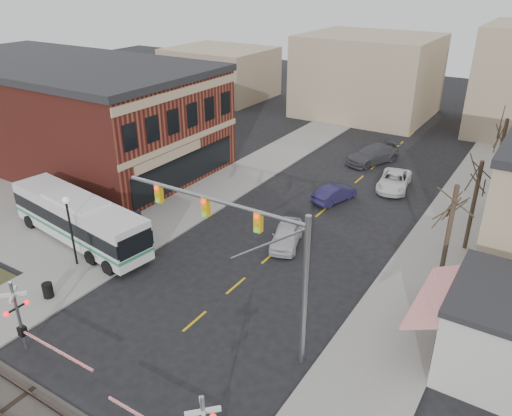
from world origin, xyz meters
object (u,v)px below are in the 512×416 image
at_px(traffic_signal_mast, 252,244).
at_px(trash_bin, 48,290).
at_px(car_d, 373,154).
at_px(pedestrian_far, 140,222).
at_px(car_c, 394,181).
at_px(street_lamp, 69,218).
at_px(car_b, 334,194).
at_px(car_a, 286,235).
at_px(transit_bus, 79,219).
at_px(pedestrian_near, 116,244).
at_px(rr_crossing_west, 24,320).

relative_size(traffic_signal_mast, trash_bin, 11.68).
distance_m(car_d, pedestrian_far, 24.79).
relative_size(car_c, pedestrian_far, 2.87).
relative_size(car_d, pedestrian_far, 3.24).
distance_m(traffic_signal_mast, pedestrian_far, 14.69).
distance_m(street_lamp, trash_bin, 4.64).
height_order(traffic_signal_mast, car_b, traffic_signal_mast).
bearing_deg(car_a, transit_bus, -167.55).
bearing_deg(street_lamp, traffic_signal_mast, -0.12).
distance_m(car_a, car_d, 18.79).
xyz_separation_m(transit_bus, traffic_signal_mast, (15.71, -2.34, 3.93)).
bearing_deg(pedestrian_near, traffic_signal_mast, -100.90).
relative_size(rr_crossing_west, street_lamp, 1.18).
xyz_separation_m(rr_crossing_west, pedestrian_far, (-3.92, 11.86, -0.93)).
height_order(traffic_signal_mast, pedestrian_near, traffic_signal_mast).
bearing_deg(traffic_signal_mast, car_b, 101.06).
bearing_deg(rr_crossing_west, trash_bin, 132.20).
relative_size(traffic_signal_mast, car_c, 1.98).
xyz_separation_m(rr_crossing_west, pedestrian_near, (-3.02, 8.73, -0.92)).
distance_m(street_lamp, car_b, 20.77).
bearing_deg(car_c, car_d, 117.87).
bearing_deg(car_b, car_c, -106.00).
distance_m(traffic_signal_mast, street_lamp, 13.70).
xyz_separation_m(car_a, pedestrian_near, (-8.61, -7.54, 0.28)).
bearing_deg(trash_bin, traffic_signal_mast, 15.18).
xyz_separation_m(rr_crossing_west, car_a, (5.59, 16.27, -1.21)).
bearing_deg(car_a, trash_bin, -142.00).
bearing_deg(pedestrian_far, trash_bin, -105.31).
relative_size(street_lamp, pedestrian_far, 2.60).
bearing_deg(car_d, trash_bin, -80.29).
xyz_separation_m(transit_bus, pedestrian_far, (2.83, 2.91, -0.79)).
relative_size(car_c, pedestrian_near, 2.85).
height_order(car_b, pedestrian_far, pedestrian_far).
xyz_separation_m(car_a, pedestrian_far, (-9.52, -4.40, 0.27)).
distance_m(car_b, car_c, 6.16).
bearing_deg(pedestrian_near, car_b, -28.90).
height_order(car_a, pedestrian_far, pedestrian_far).
height_order(transit_bus, car_b, transit_bus).
bearing_deg(transit_bus, car_a, 30.64).
relative_size(transit_bus, pedestrian_far, 7.01).
bearing_deg(trash_bin, street_lamp, 114.55).
height_order(traffic_signal_mast, pedestrian_far, traffic_signal_mast).
distance_m(rr_crossing_west, car_b, 25.27).
bearing_deg(car_c, pedestrian_far, -134.05).
bearing_deg(car_c, car_a, -111.95).
relative_size(transit_bus, pedestrian_near, 6.94).
bearing_deg(transit_bus, street_lamp, -46.39).
bearing_deg(car_d, traffic_signal_mast, -58.07).
height_order(trash_bin, car_c, car_c).
distance_m(pedestrian_near, pedestrian_far, 3.27).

